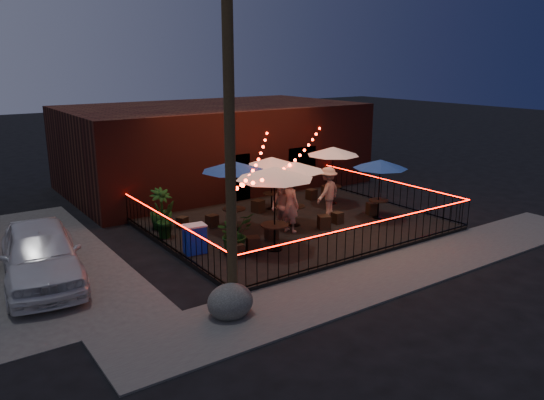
{
  "coord_description": "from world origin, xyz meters",
  "views": [
    {
      "loc": [
        -11.58,
        -13.21,
        6.12
      ],
      "look_at": [
        -1.11,
        1.85,
        1.26
      ],
      "focal_mm": 35.0,
      "sensor_mm": 36.0,
      "label": 1
    }
  ],
  "objects_px": {
    "cafe_table_2": "(295,167)",
    "boulder": "(230,302)",
    "cafe_table_3": "(272,162)",
    "cafe_table_0": "(275,174)",
    "cooler": "(195,239)",
    "cafe_table_1": "(233,167)",
    "cafe_table_4": "(380,165)",
    "cafe_table_5": "(333,152)",
    "utility_pole": "(230,154)"
  },
  "relations": [
    {
      "from": "cafe_table_5",
      "to": "cooler",
      "type": "relative_size",
      "value": 2.8
    },
    {
      "from": "cafe_table_5",
      "to": "boulder",
      "type": "relative_size",
      "value": 2.57
    },
    {
      "from": "cafe_table_5",
      "to": "cooler",
      "type": "distance_m",
      "value": 8.07
    },
    {
      "from": "cafe_table_2",
      "to": "boulder",
      "type": "height_order",
      "value": "cafe_table_2"
    },
    {
      "from": "cafe_table_2",
      "to": "cafe_table_4",
      "type": "relative_size",
      "value": 1.1
    },
    {
      "from": "cafe_table_0",
      "to": "cafe_table_4",
      "type": "height_order",
      "value": "cafe_table_0"
    },
    {
      "from": "cafe_table_2",
      "to": "cafe_table_4",
      "type": "bearing_deg",
      "value": -18.24
    },
    {
      "from": "cafe_table_5",
      "to": "cooler",
      "type": "xyz_separation_m",
      "value": [
        -7.58,
        -2.11,
        -1.76
      ]
    },
    {
      "from": "cafe_table_0",
      "to": "cafe_table_3",
      "type": "xyz_separation_m",
      "value": [
        2.7,
        4.06,
        -0.52
      ]
    },
    {
      "from": "utility_pole",
      "to": "cafe_table_5",
      "type": "bearing_deg",
      "value": 35.22
    },
    {
      "from": "cafe_table_0",
      "to": "cooler",
      "type": "height_order",
      "value": "cafe_table_0"
    },
    {
      "from": "cafe_table_5",
      "to": "cafe_table_1",
      "type": "bearing_deg",
      "value": -172.19
    },
    {
      "from": "cafe_table_0",
      "to": "boulder",
      "type": "height_order",
      "value": "cafe_table_0"
    },
    {
      "from": "cafe_table_4",
      "to": "cooler",
      "type": "distance_m",
      "value": 7.83
    },
    {
      "from": "cafe_table_1",
      "to": "cafe_table_5",
      "type": "distance_m",
      "value": 5.35
    },
    {
      "from": "cafe_table_0",
      "to": "cafe_table_1",
      "type": "bearing_deg",
      "value": 89.38
    },
    {
      "from": "cafe_table_0",
      "to": "cafe_table_2",
      "type": "relative_size",
      "value": 1.27
    },
    {
      "from": "cooler",
      "to": "utility_pole",
      "type": "bearing_deg",
      "value": -96.13
    },
    {
      "from": "cafe_table_2",
      "to": "cooler",
      "type": "xyz_separation_m",
      "value": [
        -4.36,
        -0.52,
        -1.72
      ]
    },
    {
      "from": "utility_pole",
      "to": "boulder",
      "type": "bearing_deg",
      "value": -131.22
    },
    {
      "from": "cooler",
      "to": "cafe_table_2",
      "type": "bearing_deg",
      "value": 13.76
    },
    {
      "from": "cafe_table_3",
      "to": "cafe_table_5",
      "type": "xyz_separation_m",
      "value": [
        2.63,
        -0.74,
        0.25
      ]
    },
    {
      "from": "cafe_table_3",
      "to": "cooler",
      "type": "distance_m",
      "value": 5.91
    },
    {
      "from": "cafe_table_1",
      "to": "boulder",
      "type": "bearing_deg",
      "value": -121.74
    },
    {
      "from": "cafe_table_3",
      "to": "cafe_table_2",
      "type": "bearing_deg",
      "value": -104.15
    },
    {
      "from": "cafe_table_1",
      "to": "cafe_table_2",
      "type": "relative_size",
      "value": 1.05
    },
    {
      "from": "cafe_table_1",
      "to": "cafe_table_2",
      "type": "height_order",
      "value": "cafe_table_1"
    },
    {
      "from": "utility_pole",
      "to": "cafe_table_4",
      "type": "xyz_separation_m",
      "value": [
        8.54,
        3.32,
        -1.75
      ]
    },
    {
      "from": "cafe_table_1",
      "to": "cooler",
      "type": "relative_size",
      "value": 2.84
    },
    {
      "from": "boulder",
      "to": "utility_pole",
      "type": "bearing_deg",
      "value": 48.78
    },
    {
      "from": "cafe_table_3",
      "to": "boulder",
      "type": "bearing_deg",
      "value": -131.01
    },
    {
      "from": "cafe_table_1",
      "to": "boulder",
      "type": "height_order",
      "value": "cafe_table_1"
    },
    {
      "from": "cafe_table_4",
      "to": "utility_pole",
      "type": "bearing_deg",
      "value": -158.73
    },
    {
      "from": "cafe_table_3",
      "to": "cafe_table_4",
      "type": "bearing_deg",
      "value": -51.7
    },
    {
      "from": "cafe_table_4",
      "to": "cafe_table_5",
      "type": "height_order",
      "value": "cafe_table_5"
    },
    {
      "from": "cafe_table_1",
      "to": "cafe_table_5",
      "type": "height_order",
      "value": "cafe_table_1"
    },
    {
      "from": "cafe_table_0",
      "to": "cafe_table_4",
      "type": "bearing_deg",
      "value": 6.87
    },
    {
      "from": "cafe_table_4",
      "to": "boulder",
      "type": "xyz_separation_m",
      "value": [
        -8.79,
        -3.6,
        -1.85
      ]
    },
    {
      "from": "utility_pole",
      "to": "cafe_table_4",
      "type": "height_order",
      "value": "utility_pole"
    },
    {
      "from": "cafe_table_1",
      "to": "cafe_table_4",
      "type": "relative_size",
      "value": 1.16
    },
    {
      "from": "boulder",
      "to": "cafe_table_2",
      "type": "bearing_deg",
      "value": 40.37
    },
    {
      "from": "cafe_table_3",
      "to": "cooler",
      "type": "height_order",
      "value": "cafe_table_3"
    },
    {
      "from": "cafe_table_1",
      "to": "cafe_table_4",
      "type": "xyz_separation_m",
      "value": [
        5.36,
        -1.94,
        -0.2
      ]
    },
    {
      "from": "utility_pole",
      "to": "cafe_table_2",
      "type": "bearing_deg",
      "value": 39.91
    },
    {
      "from": "cooler",
      "to": "cafe_table_0",
      "type": "bearing_deg",
      "value": -21.22
    },
    {
      "from": "cafe_table_3",
      "to": "cafe_table_0",
      "type": "bearing_deg",
      "value": -123.62
    },
    {
      "from": "boulder",
      "to": "cafe_table_3",
      "type": "bearing_deg",
      "value": 48.99
    },
    {
      "from": "cafe_table_3",
      "to": "cooler",
      "type": "relative_size",
      "value": 2.42
    },
    {
      "from": "cafe_table_1",
      "to": "cafe_table_4",
      "type": "distance_m",
      "value": 5.7
    },
    {
      "from": "cafe_table_3",
      "to": "utility_pole",
      "type": "bearing_deg",
      "value": -131.0
    }
  ]
}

